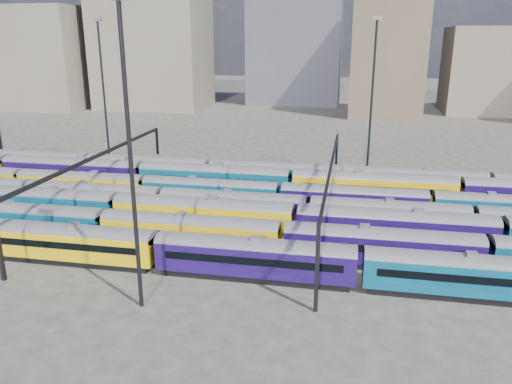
% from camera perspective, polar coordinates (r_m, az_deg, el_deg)
% --- Properties ---
extents(ground, '(500.00, 500.00, 0.00)m').
position_cam_1_polar(ground, '(63.44, -0.81, -3.47)').
color(ground, '#3C3833').
rests_on(ground, ground).
extents(rake_0, '(138.77, 2.90, 4.88)m').
position_cam_1_polar(rake_0, '(48.19, -0.17, -7.11)').
color(rake_0, black).
rests_on(rake_0, ground).
extents(rake_1, '(100.18, 2.94, 4.94)m').
position_cam_1_polar(rake_1, '(54.59, -7.53, -4.22)').
color(rake_1, black).
rests_on(rake_1, ground).
extents(rake_2, '(130.45, 3.18, 5.36)m').
position_cam_1_polar(rake_2, '(62.95, -15.63, -1.58)').
color(rake_2, black).
rests_on(rake_2, ground).
extents(rake_3, '(114.02, 2.78, 4.67)m').
position_cam_1_polar(rake_3, '(65.88, -10.77, -0.73)').
color(rake_3, black).
rests_on(rake_3, ground).
extents(rake_4, '(115.38, 2.82, 4.73)m').
position_cam_1_polar(rake_4, '(71.97, -12.66, 0.71)').
color(rake_4, black).
rests_on(rake_4, ground).
extents(rake_5, '(113.05, 3.31, 5.59)m').
position_cam_1_polar(rake_5, '(73.43, -4.76, 1.78)').
color(rake_5, black).
rests_on(rake_5, ground).
extents(rake_6, '(123.30, 3.01, 5.06)m').
position_cam_1_polar(rake_6, '(75.71, 9.81, 1.84)').
color(rake_6, black).
rests_on(rake_6, ground).
extents(gantry_1, '(0.35, 40.35, 8.03)m').
position_cam_1_polar(gantry_1, '(68.23, -17.53, 3.17)').
color(gantry_1, black).
rests_on(gantry_1, ground).
extents(gantry_2, '(0.35, 40.35, 8.03)m').
position_cam_1_polar(gantry_2, '(60.18, 8.53, 1.98)').
color(gantry_2, black).
rests_on(gantry_2, ground).
extents(mast_1, '(1.40, 0.50, 25.60)m').
position_cam_1_polar(mast_1, '(90.92, -17.04, 11.15)').
color(mast_1, black).
rests_on(mast_1, ground).
extents(mast_2, '(1.40, 0.50, 25.60)m').
position_cam_1_polar(mast_2, '(40.86, -14.23, 4.76)').
color(mast_2, black).
rests_on(mast_2, ground).
extents(mast_3, '(1.40, 0.50, 25.60)m').
position_cam_1_polar(mast_3, '(82.56, 13.13, 10.91)').
color(mast_3, black).
rests_on(mast_3, ground).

